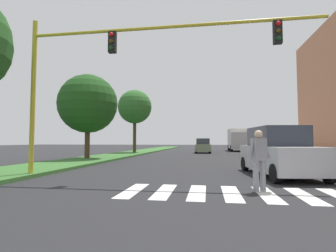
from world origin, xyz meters
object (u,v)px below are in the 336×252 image
Objects in this scene: tree_mid at (88,104)px; pedestrian_performer at (259,157)px; traffic_light_gantry at (114,60)px; tree_far at (135,107)px; suv_crossing at (278,152)px; sedan_midblock at (203,146)px; truck_box_delivery at (238,139)px.

tree_mid reaches higher than pedestrian_performer.
traffic_light_gantry is at bearing -58.59° from tree_mid.
tree_far is (0.57, 10.30, 1.12)m from tree_mid.
traffic_light_gantry is at bearing -162.80° from suv_crossing.
sedan_midblock is at bearing 94.75° from pedestrian_performer.
traffic_light_gantry is at bearing 161.53° from pedestrian_performer.
tree_far is at bearing 114.84° from pedestrian_performer.
suv_crossing is at bearing 17.20° from traffic_light_gantry.
truck_box_delivery is at bearing 74.94° from traffic_light_gantry.
suv_crossing is at bearing -92.97° from truck_box_delivery.
tree_far is at bearing 103.88° from traffic_light_gantry.
tree_far is 22.97m from pedestrian_performer.
sedan_midblock is at bearing 58.32° from tree_mid.
suv_crossing is 20.05m from sedan_midblock.
traffic_light_gantry is 22.19m from sedan_midblock.
sedan_midblock is at bearing 82.44° from traffic_light_gantry.
tree_far is 4.15× the size of pedestrian_performer.
tree_far is at bearing -142.50° from truck_box_delivery.
tree_far is 19.45m from traffic_light_gantry.
tree_mid is 13.63m from suv_crossing.
tree_mid is at bearing 134.64° from pedestrian_performer.
traffic_light_gantry is 29.42m from truck_box_delivery.
pedestrian_performer is 3.82m from suv_crossing.
truck_box_delivery is at bearing 84.67° from pedestrian_performer.
tree_far reaches higher than pedestrian_performer.
truck_box_delivery reaches higher than sedan_midblock.
pedestrian_performer is at bearing -111.91° from suv_crossing.
truck_box_delivery reaches higher than pedestrian_performer.
tree_mid is 14.65m from pedestrian_performer.
suv_crossing is (1.42, 3.54, -0.00)m from pedestrian_performer.
tree_far is at bearing -159.39° from sedan_midblock.
sedan_midblock is (-1.94, 23.31, -0.15)m from pedestrian_performer.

